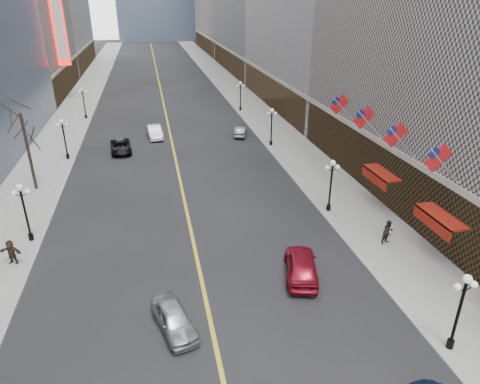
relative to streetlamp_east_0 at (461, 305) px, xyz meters
name	(u,v)px	position (x,y,z in m)	size (l,w,h in m)	color
sidewalk_east	(248,104)	(2.20, 56.00, -2.83)	(6.00, 230.00, 0.15)	gray
sidewalk_west	(75,113)	(-25.80, 56.00, -2.83)	(6.00, 230.00, 0.15)	gray
lane_line	(162,96)	(-11.80, 66.00, -2.89)	(0.25, 200.00, 0.02)	gold
streetlamp_east_0	(461,305)	(0.00, 0.00, 0.00)	(1.26, 0.44, 4.52)	black
streetlamp_east_1	(331,180)	(0.00, 16.00, 0.00)	(1.26, 0.44, 4.52)	black
streetlamp_east_2	(272,123)	(0.00, 34.00, 0.00)	(1.26, 0.44, 4.52)	black
streetlamp_east_3	(240,93)	(0.00, 52.00, 0.00)	(1.26, 0.44, 4.52)	black
streetlamp_west_1	(24,207)	(-23.60, 16.00, 0.00)	(1.26, 0.44, 4.52)	black
streetlamp_west_2	(64,135)	(-23.60, 34.00, 0.00)	(1.26, 0.44, 4.52)	black
streetlamp_west_3	(84,100)	(-23.60, 52.00, 0.00)	(1.26, 0.44, 4.52)	black
flag_2	(440,160)	(3.51, 8.00, 4.39)	(2.87, 0.12, 2.87)	#B2B2B7
flag_3	(398,137)	(3.51, 13.00, 4.39)	(2.87, 0.12, 2.87)	#B2B2B7
flag_4	(366,120)	(3.51, 18.00, 4.39)	(2.87, 0.12, 2.87)	#B2B2B7
flag_5	(341,106)	(3.51, 23.00, 4.39)	(2.87, 0.12, 2.87)	#B2B2B7
awning_b	(438,218)	(4.30, 8.00, 0.18)	(1.40, 4.00, 0.93)	maroon
awning_c	(379,174)	(4.30, 16.00, 0.18)	(1.40, 4.00, 0.93)	maroon
theatre_marquee	(59,28)	(-27.68, 66.00, 9.10)	(2.00, 0.55, 12.00)	red
tree_west_far	(23,126)	(-25.30, 26.00, 3.34)	(3.60, 3.60, 7.92)	#2D231C
car_nb_near	(174,319)	(-13.80, 4.45, -2.19)	(1.67, 4.16, 1.42)	gray
car_nb_mid	(155,132)	(-13.80, 40.43, -2.12)	(1.66, 4.75, 1.56)	silver
car_nb_far	(121,147)	(-17.87, 35.46, -2.21)	(2.28, 4.95, 1.38)	black
car_sb_mid	(301,265)	(-5.39, 7.69, -2.05)	(2.00, 4.98, 1.70)	maroon
car_sb_far	(240,131)	(-2.80, 38.89, -2.25)	(1.38, 3.97, 1.31)	#494D50
ped_east_walk	(388,232)	(2.10, 10.09, -1.83)	(0.90, 0.49, 1.85)	black
ped_west_far	(11,252)	(-24.09, 12.97, -1.87)	(1.64, 0.47, 1.77)	#2F231A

